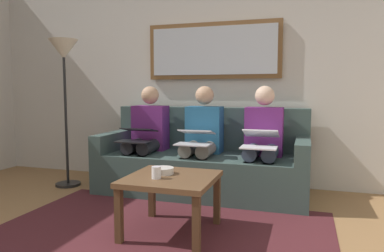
# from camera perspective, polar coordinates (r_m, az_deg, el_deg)

# --- Properties ---
(wall_rear) EXTENTS (6.00, 0.12, 2.60)m
(wall_rear) POSITION_cam_1_polar(r_m,az_deg,el_deg) (4.35, 3.62, 8.34)
(wall_rear) COLOR beige
(wall_rear) RESTS_ON ground_plane
(area_rug) EXTENTS (2.60, 1.80, 0.01)m
(area_rug) POSITION_cam_1_polar(r_m,az_deg,el_deg) (2.90, -5.31, -16.48)
(area_rug) COLOR #4C1E23
(area_rug) RESTS_ON ground_plane
(couch) EXTENTS (2.20, 0.90, 0.90)m
(couch) POSITION_cam_1_polar(r_m,az_deg,el_deg) (3.96, 1.84, -5.76)
(couch) COLOR #384C47
(couch) RESTS_ON ground_plane
(framed_mirror) EXTENTS (1.57, 0.05, 0.65)m
(framed_mirror) POSITION_cam_1_polar(r_m,az_deg,el_deg) (4.28, 3.33, 11.74)
(framed_mirror) COLOR brown
(coffee_table) EXTENTS (0.66, 0.66, 0.44)m
(coffee_table) POSITION_cam_1_polar(r_m,az_deg,el_deg) (2.79, -3.31, -9.13)
(coffee_table) COLOR brown
(coffee_table) RESTS_ON ground_plane
(cup) EXTENTS (0.07, 0.07, 0.09)m
(cup) POSITION_cam_1_polar(r_m,az_deg,el_deg) (2.70, -5.63, -7.29)
(cup) COLOR silver
(cup) RESTS_ON coffee_table
(bowl) EXTENTS (0.17, 0.17, 0.05)m
(bowl) POSITION_cam_1_polar(r_m,az_deg,el_deg) (2.85, -4.62, -7.02)
(bowl) COLOR beige
(bowl) RESTS_ON coffee_table
(person_left) EXTENTS (0.38, 0.58, 1.14)m
(person_left) POSITION_cam_1_polar(r_m,az_deg,el_deg) (3.72, 11.09, -1.95)
(person_left) COLOR #66236B
(person_left) RESTS_ON couch
(laptop_white) EXTENTS (0.33, 0.38, 0.17)m
(laptop_white) POSITION_cam_1_polar(r_m,az_deg,el_deg) (3.49, 10.66, -2.08)
(laptop_white) COLOR white
(person_middle) EXTENTS (0.38, 0.58, 1.14)m
(person_middle) POSITION_cam_1_polar(r_m,az_deg,el_deg) (3.85, 1.57, -1.61)
(person_middle) COLOR #235B84
(person_middle) RESTS_ON couch
(laptop_silver) EXTENTS (0.34, 0.34, 0.14)m
(laptop_silver) POSITION_cam_1_polar(r_m,az_deg,el_deg) (3.61, 0.49, -1.79)
(laptop_silver) COLOR silver
(person_right) EXTENTS (0.38, 0.58, 1.14)m
(person_right) POSITION_cam_1_polar(r_m,az_deg,el_deg) (4.07, -7.12, -1.25)
(person_right) COLOR #66236B
(person_right) RESTS_ON couch
(laptop_black) EXTENTS (0.35, 0.34, 0.14)m
(laptop_black) POSITION_cam_1_polar(r_m,az_deg,el_deg) (3.84, -8.68, -1.40)
(laptop_black) COLOR black
(standing_lamp) EXTENTS (0.32, 0.32, 1.66)m
(standing_lamp) POSITION_cam_1_polar(r_m,az_deg,el_deg) (4.35, -19.49, 8.97)
(standing_lamp) COLOR black
(standing_lamp) RESTS_ON ground_plane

